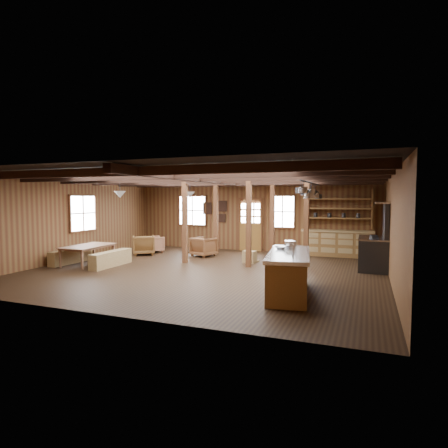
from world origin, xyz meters
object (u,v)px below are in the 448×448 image
Objects in this scene: kitchen_island at (289,273)px; armchair_a at (144,245)px; armchair_b at (204,247)px; commercial_range at (375,248)px; armchair_c at (154,244)px; dining_table at (89,255)px.

kitchen_island is 3.21× the size of armchair_a.
kitchen_island is 3.35× the size of armchair_b.
armchair_c is (-8.08, 0.73, -0.33)m from commercial_range.
commercial_range reaches higher than armchair_b.
armchair_b is at bearing 156.63° from armchair_a.
armchair_b is (-5.82, 0.49, -0.30)m from commercial_range.
armchair_b is at bearing 175.23° from commercial_range.
kitchen_island reaches higher than armchair_a.
commercial_range reaches higher than dining_table.
dining_table is (-8.55, -2.40, -0.34)m from commercial_range.
dining_table is at bearing 159.73° from kitchen_island.
kitchen_island is 3.69× the size of armchair_c.
armchair_a is (0.45, 2.42, 0.06)m from dining_table.
kitchen_island reaches higher than dining_table.
kitchen_island is 6.86m from dining_table.
armchair_c is at bearing -11.01° from dining_table.
dining_table is 2.46m from armchair_a.
armchair_c reaches higher than dining_table.
kitchen_island is at bearing -104.26° from dining_table.
commercial_range is 5.85m from armchair_b.
kitchen_island is at bearing -115.82° from commercial_range.
armchair_a reaches higher than armchair_c.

